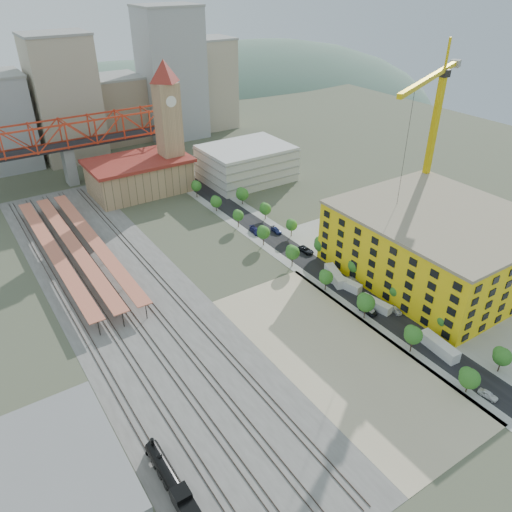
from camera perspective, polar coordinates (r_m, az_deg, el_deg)
ground at (r=138.57m, az=1.90°, el=-3.31°), size 400.00×400.00×0.00m
ballast_strip at (r=138.66m, az=-14.70°, el=-4.40°), size 36.00×165.00×0.06m
dirt_lot at (r=117.38m, az=9.31°, el=-11.02°), size 28.00×67.00×0.06m
street_asphalt at (r=156.95m, az=3.54°, el=1.04°), size 12.00×170.00×0.06m
sidewalk_west at (r=154.11m, az=1.89°, el=0.48°), size 3.00×170.00×0.04m
sidewalk_east at (r=159.95m, az=5.12°, el=1.57°), size 3.00×170.00×0.04m
construction_pad at (r=154.72m, az=20.11°, el=-1.43°), size 50.00×90.00×0.06m
rail_tracks at (r=138.19m, az=-15.40°, el=-4.58°), size 26.56×160.00×0.18m
platform_canopies at (r=158.75m, az=-20.05°, el=1.09°), size 16.00×80.00×4.12m
station_hall at (r=199.06m, az=-13.17°, el=8.97°), size 38.00×24.00×13.10m
clock_tower at (r=195.19m, az=-10.06°, el=15.70°), size 12.00×12.00×52.00m
parking_garage at (r=205.67m, az=-1.12°, el=10.57°), size 34.00×26.00×14.00m
truss_bridge at (r=211.10m, az=-21.09°, el=12.50°), size 94.00×9.60×25.60m
construction_building at (r=148.04m, az=20.02°, el=1.31°), size 44.60×50.60×18.80m
warehouse at (r=97.91m, az=-21.98°, el=-22.21°), size 22.00×32.00×5.00m
street_trees at (r=150.23m, az=5.80°, el=-0.54°), size 15.40×124.40×8.00m
skyline at (r=253.23m, az=-16.22°, el=16.98°), size 133.00×46.00×60.00m
distant_hills at (r=402.66m, az=-14.62°, el=6.58°), size 647.00×264.00×227.00m
locomotive at (r=92.50m, az=-9.44°, el=-24.37°), size 2.76×21.29×5.32m
tower_crane at (r=162.90m, az=19.53°, el=14.39°), size 51.26×24.59×59.11m
site_trailer_a at (r=123.15m, az=20.18°, el=-9.68°), size 3.57×10.43×2.80m
site_trailer_b at (r=132.64m, az=13.53°, el=-5.39°), size 3.73×8.88×2.36m
site_trailer_c at (r=138.85m, az=10.27°, el=-3.17°), size 4.24×9.21×2.44m
site_trailer_d at (r=141.54m, az=9.01°, el=-2.26°), size 5.71×10.28×2.73m
car_0 at (r=116.24m, az=24.99°, el=-14.18°), size 2.20×4.23×1.38m
car_1 at (r=130.99m, az=12.59°, el=-5.98°), size 2.28×4.88×1.55m
car_2 at (r=130.81m, az=12.71°, el=-6.09°), size 2.76×5.33×1.44m
car_3 at (r=164.71m, az=-0.09°, el=2.91°), size 3.11×5.83×1.61m
car_4 at (r=132.71m, az=15.69°, el=-5.97°), size 2.18×4.19×1.36m
car_5 at (r=141.26m, az=11.00°, el=-2.86°), size 1.86×4.40×1.41m
car_6 at (r=154.23m, az=5.74°, el=0.67°), size 2.85×5.60×1.51m
car_7 at (r=165.22m, az=2.32°, el=2.94°), size 2.26×4.93×1.40m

